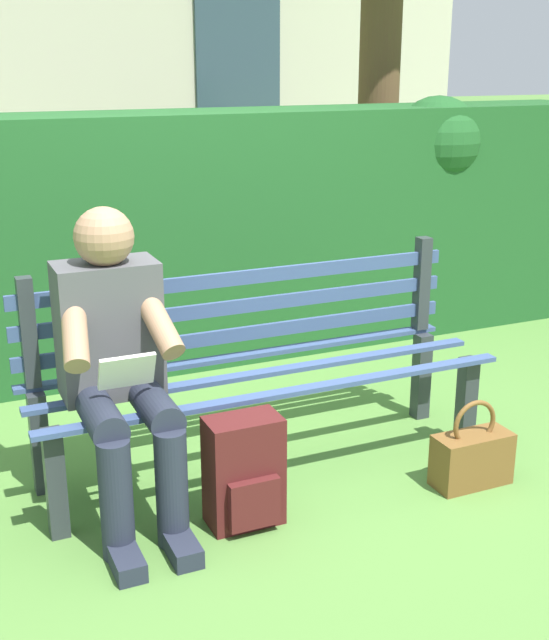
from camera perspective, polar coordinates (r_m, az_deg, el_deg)
ground at (r=3.61m, az=-0.65°, el=-10.12°), size 60.00×60.00×0.00m
park_bench at (r=3.50m, az=-1.25°, el=-2.89°), size 1.97×0.52×0.89m
person_seated at (r=3.09m, az=-10.78°, el=-2.73°), size 0.44×0.73×1.17m
hedge_backdrop at (r=4.73m, az=-6.76°, el=5.86°), size 5.63×0.67×1.47m
backpack at (r=3.13m, az=-2.11°, el=-10.47°), size 0.28×0.24×0.43m
handbag at (r=3.52m, az=13.48°, el=-9.17°), size 0.33×0.15×0.37m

